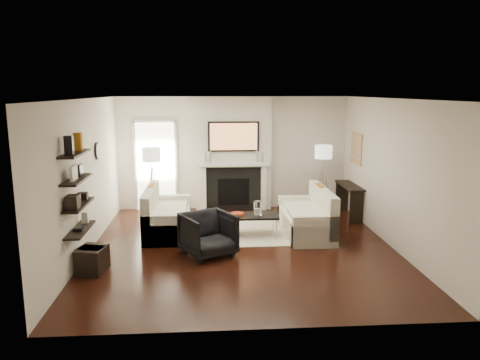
{
  "coord_description": "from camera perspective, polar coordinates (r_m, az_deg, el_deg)",
  "views": [
    {
      "loc": [
        -0.63,
        -8.18,
        2.85
      ],
      "look_at": [
        0.0,
        0.6,
        1.15
      ],
      "focal_mm": 35.0,
      "sensor_mm": 36.0,
      "label": 1
    }
  ],
  "objects": [
    {
      "name": "decor_wine_rack",
      "position": [
        7.36,
        -19.72,
        -2.53
      ],
      "size": [
        0.18,
        0.25,
        0.2
      ],
      "primitive_type": "cube",
      "color": "black",
      "rests_on": "shelf_lower"
    },
    {
      "name": "pillow_left_orange",
      "position": [
        9.76,
        -10.67,
        -1.8
      ],
      "size": [
        0.1,
        0.42,
        0.42
      ],
      "primitive_type": "cube",
      "color": "#8D5911",
      "rests_on": "loveseat_left_cushion"
    },
    {
      "name": "door_trim_r",
      "position": [
        11.31,
        -7.8,
        1.67
      ],
      "size": [
        0.06,
        0.06,
        2.16
      ],
      "primitive_type": "cube",
      "color": "white",
      "rests_on": "floor"
    },
    {
      "name": "console_leg_n",
      "position": [
        10.38,
        14.01,
        -3.31
      ],
      "size": [
        0.3,
        0.04,
        0.71
      ],
      "primitive_type": "cube",
      "color": "black",
      "rests_on": "floor"
    },
    {
      "name": "pillow_right_charcoal",
      "position": [
        9.15,
        10.54,
        -2.71
      ],
      "size": [
        0.1,
        0.4,
        0.4
      ],
      "primitive_type": "cube",
      "color": "black",
      "rests_on": "loveseat_right_cushion"
    },
    {
      "name": "decor_box_tall",
      "position": [
        8.04,
        -18.35,
        -4.35
      ],
      "size": [
        0.1,
        0.1,
        0.18
      ],
      "primitive_type": "cube",
      "color": "white",
      "rests_on": "shelf_bottom"
    },
    {
      "name": "decor_box_small",
      "position": [
        7.9,
        -18.62,
        -1.87
      ],
      "size": [
        0.15,
        0.12,
        0.12
      ],
      "primitive_type": "cube",
      "color": "black",
      "rests_on": "shelf_lower"
    },
    {
      "name": "coffee_leg_ne",
      "position": [
        9.17,
        4.48,
        -5.97
      ],
      "size": [
        0.02,
        0.02,
        0.38
      ],
      "primitive_type": "cylinder",
      "color": "silver",
      "rests_on": "floor"
    },
    {
      "name": "clock_face",
      "position": [
        9.38,
        -16.88,
        3.42
      ],
      "size": [
        0.01,
        0.29,
        0.29
      ],
      "primitive_type": "cylinder",
      "rotation": [
        0.0,
        1.57,
        0.0
      ],
      "color": "white",
      "rests_on": "clock_rim"
    },
    {
      "name": "lamp_right_shade",
      "position": [
        10.93,
        10.15,
        3.4
      ],
      "size": [
        0.4,
        0.4,
        0.3
      ],
      "primitive_type": "cylinder",
      "color": "white",
      "rests_on": "lamp_right_post"
    },
    {
      "name": "clock_rim",
      "position": [
        9.39,
        -17.03,
        3.42
      ],
      "size": [
        0.04,
        0.34,
        0.34
      ],
      "primitive_type": "cylinder",
      "rotation": [
        0.0,
        1.57,
        0.0
      ],
      "color": "black",
      "rests_on": "wall_left"
    },
    {
      "name": "lamp_right_leg_a",
      "position": [
        11.1,
        10.55,
        -0.96
      ],
      "size": [
        0.25,
        0.02,
        1.23
      ],
      "primitive_type": "cylinder",
      "rotation": [
        0.18,
        0.0,
        4.71
      ],
      "color": "silver",
      "rests_on": "floor"
    },
    {
      "name": "hurricane_glass",
      "position": [
        9.23,
        2.16,
        -3.43
      ],
      "size": [
        0.16,
        0.16,
        0.28
      ],
      "primitive_type": "cylinder",
      "color": "white",
      "rests_on": "coffee_table"
    },
    {
      "name": "copper_bowl",
      "position": [
        9.23,
        -0.33,
        -4.17
      ],
      "size": [
        0.27,
        0.27,
        0.04
      ],
      "primitive_type": "cylinder",
      "color": "red",
      "rests_on": "coffee_table"
    },
    {
      "name": "lamp_left_post",
      "position": [
        10.63,
        -10.6,
        -1.48
      ],
      "size": [
        0.02,
        0.02,
        1.2
      ],
      "primitive_type": "cylinder",
      "color": "silver",
      "rests_on": "floor"
    },
    {
      "name": "candlestick_l_tall",
      "position": [
        10.99,
        -3.65,
        2.82
      ],
      "size": [
        0.04,
        0.04,
        0.3
      ],
      "primitive_type": "cylinder",
      "color": "silver",
      "rests_on": "mantel_shelf"
    },
    {
      "name": "hurricane_candle",
      "position": [
        9.25,
        2.15,
        -3.82
      ],
      "size": [
        0.09,
        0.09,
        0.13
      ],
      "primitive_type": "cylinder",
      "color": "white",
      "rests_on": "coffee_table"
    },
    {
      "name": "decor_magfile_b",
      "position": [
        7.69,
        -19.15,
        4.42
      ],
      "size": [
        0.12,
        0.1,
        0.28
      ],
      "primitive_type": "cube",
      "color": "#8D5911",
      "rests_on": "shelf_top"
    },
    {
      "name": "lamp_right_post",
      "position": [
        11.07,
        10.0,
        -0.97
      ],
      "size": [
        0.02,
        0.02,
        1.2
      ],
      "primitive_type": "cylinder",
      "color": "silver",
      "rests_on": "floor"
    },
    {
      "name": "loveseat_right_back",
      "position": [
        9.48,
        10.05,
        -3.43
      ],
      "size": [
        0.18,
        1.8,
        0.8
      ],
      "primitive_type": "cube",
      "color": "beige",
      "rests_on": "floor"
    },
    {
      "name": "door_trim_top",
      "position": [
        11.23,
        -10.41,
        7.07
      ],
      "size": [
        1.02,
        0.06,
        0.06
      ],
      "primitive_type": "cube",
      "color": "white",
      "rests_on": "wall_back"
    },
    {
      "name": "lamp_left_shade",
      "position": [
        10.48,
        -10.76,
        3.06
      ],
      "size": [
        0.4,
        0.4,
        0.3
      ],
      "primitive_type": "cylinder",
      "color": "white",
      "rests_on": "lamp_left_post"
    },
    {
      "name": "loveseat_right_base",
      "position": [
        9.49,
        8.01,
        -5.33
      ],
      "size": [
        0.85,
        1.8,
        0.42
      ],
      "primitive_type": "cube",
      "color": "beige",
      "rests_on": "floor"
    },
    {
      "name": "console_leg_s",
      "position": [
        11.4,
        12.32,
        -1.97
      ],
      "size": [
        0.3,
        0.04,
        0.71
      ],
      "primitive_type": "cube",
      "color": "black",
      "rests_on": "floor"
    },
    {
      "name": "loveseat_right_arm_s",
      "position": [
        10.23,
        7.09,
        -3.59
      ],
      "size": [
        0.85,
        0.18,
        0.6
      ],
      "primitive_type": "cube",
      "color": "beige",
      "rests_on": "floor"
    },
    {
      "name": "ottoman_far",
      "position": [
        7.83,
        -17.68,
        -9.37
      ],
      "size": [
        0.47,
        0.47,
        0.4
      ],
      "primitive_type": "cube",
      "rotation": [
        0.0,
        0.0,
        -0.2
      ],
      "color": "black",
      "rests_on": "floor"
    },
    {
      "name": "coffee_leg_se",
      "position": [
        9.59,
        4.09,
        -5.21
      ],
      "size": [
        0.02,
        0.02,
        0.38
      ],
      "primitive_type": "cylinder",
      "color": "silver",
      "rests_on": "floor"
    },
    {
      "name": "firebox",
      "position": [
        11.19,
        -0.78,
        -1.46
      ],
      "size": [
        0.75,
        0.02,
        0.65
      ],
      "primitive_type": "cube",
      "color": "black",
      "rests_on": "floor"
    },
    {
      "name": "hallway_panel",
      "position": [
        11.37,
        -10.21,
        1.64
      ],
      "size": [
        0.9,
        0.02,
        2.1
      ],
      "primitive_type": "cube",
      "color": "white",
      "rests_on": "floor"
    },
    {
      "name": "lamp_right_leg_b",
      "position": [
        11.15,
        9.61,
        -0.87
      ],
      "size": [
        0.14,
        0.22,
        1.23
      ],
      "primitive_type": "cylinder",
      "rotation": [
        0.18,
        0.0,
        0.52
      ],
      "color": "silver",
      "rests_on": "floor"
    },
    {
      "name": "mantel_pilaster_l",
      "position": [
        11.13,
        -4.47,
        -1.03
      ],
      "size": [
        0.12,
        0.08,
        1.1
      ],
      "primitive_type": "cube",
      "color": "white",
      "rests_on": "floor"
    },
    {
      "name": "candlestick_r_tall",
      "position": [
        11.05,
        2.07,
        2.88
      ],
      "size": [
        0.04,
        0.04,
        0.3
      ],
      "primitive_type": "cylinder",
      "color": "silver",
      "rests_on": "mantel_shelf"
    },
    {
      "name": "loveseat_left_base",
      "position": [
        9.57,
        -8.77,
        -5.21
      ],
      "size": [
        0.85,
        1.8,
        0.42
      ],
      "primitive_type": "cube",
      "color": "beige",
      "rests_on": "floor"
    },
    {
      "name": "tv_screen",
      "position": [
        10.93,
        -0.78,
        5.31
      ],
      "size": [
        1.1,
        0.0,
        0.62
      ],
      "primitive_type": "cube",
      "color": "#BF723F",
      "rests_on": "tv_body"
    },
    {
      "name": "mantel_shelf",
      "position": [
        11.02,
        -0.77,
        1.9
      ],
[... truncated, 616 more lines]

